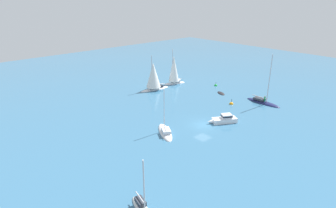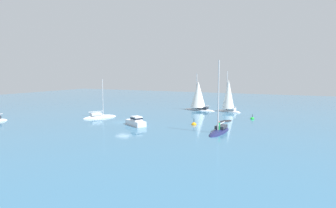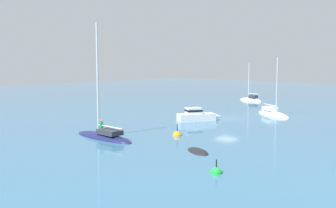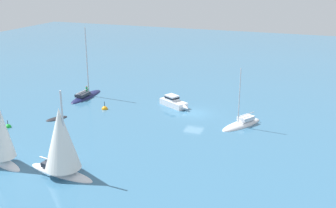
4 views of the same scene
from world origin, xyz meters
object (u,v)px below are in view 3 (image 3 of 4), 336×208
(yacht, at_px, (273,114))
(ketch, at_px, (104,136))
(cabin_cruiser, at_px, (197,116))
(dinghy, at_px, (198,152))
(mooring_buoy, at_px, (216,173))
(channel_buoy, at_px, (177,136))
(sailboat_1, at_px, (251,100))

(yacht, height_order, ketch, ketch)
(yacht, height_order, cabin_cruiser, yacht)
(dinghy, bearing_deg, mooring_buoy, -11.39)
(dinghy, bearing_deg, channel_buoy, 173.91)
(sailboat_1, height_order, ketch, ketch)
(sailboat_1, relative_size, mooring_buoy, 5.57)
(dinghy, distance_m, channel_buoy, 7.05)
(mooring_buoy, bearing_deg, ketch, -8.85)
(sailboat_1, height_order, cabin_cruiser, sailboat_1)
(sailboat_1, distance_m, cabin_cruiser, 26.13)
(dinghy, distance_m, cabin_cruiser, 16.52)
(sailboat_1, bearing_deg, mooring_buoy, 132.22)
(yacht, distance_m, cabin_cruiser, 11.42)
(ketch, distance_m, mooring_buoy, 14.85)
(dinghy, bearing_deg, cabin_cruiser, 157.70)
(ketch, bearing_deg, yacht, -96.96)
(yacht, xyz_separation_m, ketch, (3.46, 25.01, 0.10))
(sailboat_1, xyz_separation_m, ketch, (-8.80, 39.15, 0.04))
(sailboat_1, xyz_separation_m, channel_buoy, (-12.90, 33.56, -0.15))
(dinghy, distance_m, ketch, 10.07)
(channel_buoy, relative_size, mooring_buoy, 1.21)
(sailboat_1, distance_m, yacht, 18.71)
(sailboat_1, distance_m, ketch, 40.13)
(yacht, distance_m, channel_buoy, 19.43)
(yacht, xyz_separation_m, mooring_buoy, (-11.21, 27.30, -0.10))
(ketch, xyz_separation_m, cabin_cruiser, (0.58, -14.35, 0.43))
(sailboat_1, xyz_separation_m, yacht, (-12.26, 14.14, -0.06))
(yacht, distance_m, dinghy, 24.27)
(ketch, height_order, channel_buoy, ketch)
(dinghy, bearing_deg, yacht, 133.59)
(yacht, xyz_separation_m, channel_buoy, (-0.64, 19.42, -0.09))
(channel_buoy, distance_m, mooring_buoy, 13.18)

